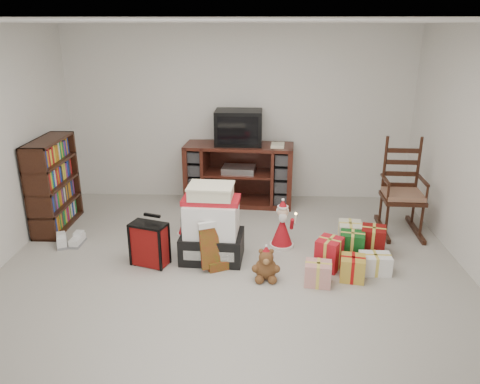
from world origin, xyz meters
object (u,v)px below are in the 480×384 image
mrs_claus_figurine (187,220)px  rocking_chair (401,199)px  tv_stand (239,174)px  sneaker_pair (70,241)px  teddy_bear (266,266)px  red_suitcase (150,244)px  santa_figurine (282,229)px  crt_television (239,127)px  gift_pile (212,228)px  gift_cluster (348,254)px  bookshelf (54,186)px

mrs_claus_figurine → rocking_chair: bearing=5.9°
tv_stand → sneaker_pair: 2.49m
tv_stand → teddy_bear: (0.35, -2.20, -0.29)m
red_suitcase → teddy_bear: bearing=7.1°
rocking_chair → santa_figurine: (-1.51, -0.55, -0.19)m
tv_stand → rocking_chair: size_ratio=1.29×
tv_stand → mrs_claus_figurine: size_ratio=2.91×
red_suitcase → teddy_bear: red_suitcase is taller
red_suitcase → crt_television: bearing=84.7°
rocking_chair → gift_pile: (-2.30, -0.88, -0.05)m
mrs_claus_figurine → gift_cluster: bearing=-21.4°
gift_pile → teddy_bear: bearing=-32.1°
red_suitcase → santa_figurine: 1.54m
bookshelf → sneaker_pair: bookshelf is taller
teddy_bear → santa_figurine: 0.79m
bookshelf → gift_cluster: size_ratio=0.98×
tv_stand → gift_cluster: size_ratio=1.34×
santa_figurine → gift_cluster: bearing=-32.9°
mrs_claus_figurine → crt_television: (0.59, 1.20, 0.91)m
tv_stand → gift_cluster: tv_stand is taller
red_suitcase → sneaker_pair: red_suitcase is taller
tv_stand → crt_television: crt_television is taller
tv_stand → rocking_chair: 2.25m
gift_pile → crt_television: (0.23, 1.80, 0.75)m
mrs_claus_figurine → gift_cluster: mrs_claus_figurine is taller
sneaker_pair → crt_television: size_ratio=0.53×
bookshelf → gift_pile: 2.25m
santa_figurine → sneaker_pair: bearing=-179.0°
santa_figurine → crt_television: size_ratio=0.89×
gift_pile → rocking_chair: bearing=24.7°
red_suitcase → santa_figurine: santa_figurine is taller
crt_television → tv_stand: bearing=-80.3°
teddy_bear → sneaker_pair: teddy_bear is taller
bookshelf → santa_figurine: 2.94m
sneaker_pair → mrs_claus_figurine: bearing=0.4°
mrs_claus_figurine → crt_television: crt_television is taller
teddy_bear → mrs_claus_figurine: (-0.95, 1.03, 0.06)m
bookshelf → santa_figurine: size_ratio=1.96×
bookshelf → teddy_bear: bookshelf is taller
gift_cluster → crt_television: bearing=123.2°
red_suitcase → sneaker_pair: size_ratio=1.62×
rocking_chair → gift_cluster: size_ratio=1.04×
red_suitcase → mrs_claus_figurine: size_ratio=1.04×
teddy_bear → gift_pile: bearing=144.1°
bookshelf → gift_pile: size_ratio=1.36×
gift_pile → gift_cluster: gift_pile is taller
bookshelf → mrs_claus_figurine: (1.72, -0.23, -0.35)m
bookshelf → sneaker_pair: size_ratio=3.31×
sneaker_pair → santa_figurine: bearing=-11.8°
bookshelf → tv_stand: bearing=21.9°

